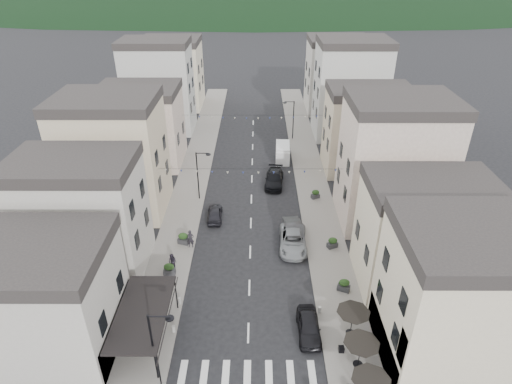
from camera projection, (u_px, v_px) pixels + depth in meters
sidewalk_left at (194, 175)px, 55.30m from camera, size 4.00×76.00×0.12m
sidewalk_right at (310, 175)px, 55.26m from camera, size 4.00×76.00×0.12m
boutique_building at (27, 304)px, 29.96m from camera, size 12.00×8.00×8.00m
bistro_building at (464, 304)px, 28.52m from camera, size 10.00×8.00×10.00m
boutique_awning at (146, 313)px, 30.38m from camera, size 3.77×7.50×3.28m
buildings_row_left at (144, 115)px, 57.27m from camera, size 10.20×54.16×14.00m
buildings_row_right at (362, 117)px, 56.10m from camera, size 10.20×54.16×14.50m
cafe_terrace at (361, 346)px, 28.82m from camera, size 2.50×8.10×2.53m
streetlamp_left_near at (156, 341)px, 27.49m from camera, size 1.70×0.56×6.00m
streetlamp_left_far at (200, 171)px, 48.28m from camera, size 1.70×0.56×6.00m
streetlamp_right_far at (292, 116)px, 63.84m from camera, size 1.70×0.56×6.00m
bollards at (248, 334)px, 32.15m from camera, size 11.66×10.26×0.60m
bunting_near at (251, 172)px, 43.82m from camera, size 19.00×0.28×0.62m
bunting_far at (252, 118)px, 57.68m from camera, size 19.00×0.28×0.62m
parked_car_a at (309, 326)px, 32.42m from camera, size 1.72×4.20×1.42m
parked_car_b at (294, 232)px, 42.96m from camera, size 2.14×4.99×1.60m
parked_car_c at (293, 240)px, 41.78m from camera, size 2.88×5.78×1.57m
parked_car_d at (274, 179)px, 52.85m from camera, size 2.66×5.47×1.53m
parked_car_e at (215, 214)px, 46.17m from camera, size 1.73×3.97×1.33m
delivery_van at (283, 152)px, 58.91m from camera, size 2.08×4.78×2.25m
pedestrian_a at (191, 239)px, 41.50m from camera, size 0.70×0.47×1.88m
pedestrian_b at (173, 262)px, 38.64m from camera, size 0.98×0.87×1.68m
planter_la at (169, 269)px, 38.18m from camera, size 1.08×0.63×1.18m
planter_lb at (183, 238)px, 42.17m from camera, size 1.23×0.92×1.22m
planter_ra at (344, 285)px, 36.40m from camera, size 1.19×0.96×1.17m
planter_rb at (333, 243)px, 41.64m from camera, size 1.14×0.91×1.12m
planter_rc at (315, 194)px, 49.84m from camera, size 1.09×0.88×1.07m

